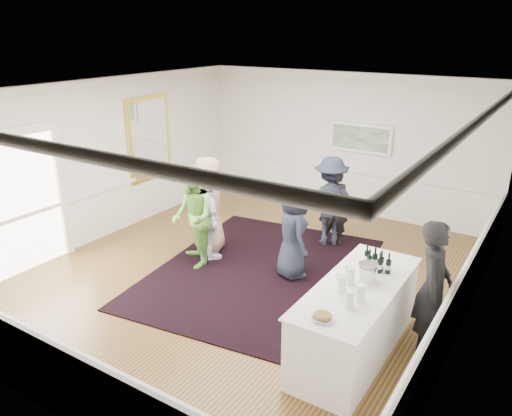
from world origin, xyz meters
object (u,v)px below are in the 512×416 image
Objects in this scene: guest_dark_b at (334,207)px; guest_navy at (292,232)px; serving_table at (356,319)px; guest_tan at (209,205)px; guest_green at (193,217)px; guest_lilac at (210,219)px; ice_bucket at (368,273)px; nut_bowl at (322,317)px; bartender at (433,288)px; guest_dark_a at (330,201)px.

guest_navy is (-0.05, -1.60, 0.01)m from guest_dark_b.
guest_tan is at bearing 156.77° from serving_table.
guest_lilac is (0.09, 0.36, -0.14)m from guest_green.
ice_bucket is (1.77, -2.90, 0.32)m from guest_dark_b.
guest_tan is at bearing 36.73° from guest_navy.
nut_bowl is (3.43, -1.88, 0.11)m from guest_green.
guest_tan reaches higher than guest_green.
guest_navy is 6.57× the size of nut_bowl.
guest_lilac is at bearing 116.01° from guest_green.
bartender is 4.22m from guest_lilac.
guest_green is at bearing -20.81° from guest_tan.
guest_navy is (-1.76, 1.47, 0.31)m from serving_table.
guest_dark_a is (1.82, 1.52, -0.04)m from guest_tan.
guest_green is 1.03× the size of guest_dark_a.
nut_bowl is (1.72, -2.45, 0.23)m from guest_navy.
guest_dark_b is at bearing -52.34° from guest_navy.
guest_dark_a is at bearing 120.32° from serving_table.
bartender is 1.18× the size of guest_lilac.
ice_bucket is 1.05× the size of nut_bowl.
guest_green is (-4.26, 0.30, 0.00)m from bartender.
bartender is 1.14× the size of guest_navy.
bartender is at bearing 37.17° from serving_table.
serving_table is at bearing 33.46° from guest_tan.
ice_bucket is (-0.74, -0.43, 0.19)m from bartender.
serving_table is 3.53m from guest_dark_b.
guest_dark_b is at bearing 95.25° from guest_tan.
guest_lilac is (0.24, -0.29, -0.15)m from guest_tan.
guest_dark_a reaches higher than ice_bucket.
guest_tan is 3.93m from ice_bucket.
guest_dark_b is 3.41m from ice_bucket.
serving_table is at bearing 120.84° from bartender.
bartender is at bearing -152.31° from guest_lilac.
guest_green is 2.75m from guest_dark_a.
guest_dark_b is (1.90, 1.51, -0.13)m from guest_tan.
guest_green is 1.18× the size of guest_lilac.
guest_tan is 1.19× the size of guest_lilac.
serving_table is 1.08m from bartender.
guest_navy is at bearing 55.89° from guest_dark_a.
guest_green is 1.16× the size of guest_dark_b.
guest_dark_b is 0.99× the size of guest_navy.
guest_tan reaches higher than serving_table.
serving_table is 1.52× the size of guest_navy.
guest_dark_b is at bearing 121.40° from ice_bucket.
guest_navy is at bearing 64.86° from bartender.
bartender reaches higher than guest_dark_b.
serving_table is 0.64m from ice_bucket.
guest_green is at bearing 168.32° from ice_bucket.
guest_navy reaches higher than serving_table.
ice_bucket is (3.67, -1.39, 0.19)m from guest_tan.
guest_dark_a is at bearing -49.49° from guest_navy.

